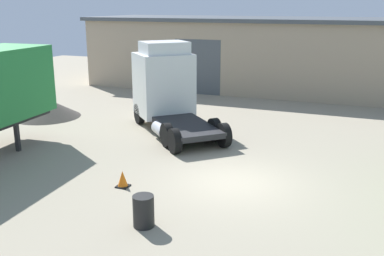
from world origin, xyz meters
TOP-DOWN VIEW (x-y plane):
  - ground_plane at (0.00, 0.00)m, footprint 60.00×60.00m
  - warehouse_building at (0.00, 17.69)m, footprint 31.18×7.89m
  - tractor_unit_white at (-5.13, 5.72)m, footprint 6.12×6.18m
  - gravel_pile at (-11.90, 5.08)m, footprint 3.55×3.55m
  - oil_drum at (-1.35, -3.85)m, footprint 0.58×0.58m
  - traffic_cone at (-3.27, -1.70)m, footprint 0.40×0.40m

SIDE VIEW (x-z plane):
  - ground_plane at x=0.00m, z-range 0.00..0.00m
  - traffic_cone at x=-3.27m, z-range -0.02..0.53m
  - oil_drum at x=-1.35m, z-range 0.00..0.88m
  - gravel_pile at x=-11.90m, z-range 0.00..1.01m
  - tractor_unit_white at x=-5.13m, z-range -0.12..3.99m
  - warehouse_building at x=0.00m, z-range 0.01..4.94m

